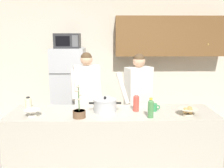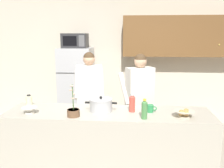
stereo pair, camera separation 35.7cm
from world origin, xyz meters
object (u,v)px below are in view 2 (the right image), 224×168
at_px(bottle_near_edge, 29,100).
at_px(potted_orchid, 73,111).
at_px(bread_bowl, 184,113).
at_px(person_by_sink, 139,94).
at_px(microwave, 75,41).
at_px(empty_bowl, 29,110).
at_px(cooking_pot, 101,105).
at_px(bottle_far_corner, 132,103).
at_px(coffee_mug, 150,108).
at_px(refrigerator, 77,88).
at_px(person_near_pot, 90,90).
at_px(bottle_mid_counter, 144,109).

distance_m(bottle_near_edge, potted_orchid, 0.85).
bearing_deg(bread_bowl, person_by_sink, 120.85).
distance_m(microwave, empty_bowl, 2.13).
relative_size(cooking_pot, bottle_far_corner, 1.75).
height_order(person_by_sink, coffee_mug, person_by_sink).
bearing_deg(refrigerator, microwave, -89.93).
height_order(refrigerator, person_near_pot, refrigerator).
bearing_deg(bottle_mid_counter, potted_orchid, 179.24).
bearing_deg(person_by_sink, bread_bowl, -59.15).
bearing_deg(cooking_pot, bottle_mid_counter, -24.08).
height_order(cooking_pot, bottle_near_edge, cooking_pot).
xyz_separation_m(refrigerator, empty_bowl, (-0.13, -2.00, 0.16)).
height_order(cooking_pot, bottle_mid_counter, bottle_mid_counter).
bearing_deg(coffee_mug, bread_bowl, -24.21).
height_order(coffee_mug, empty_bowl, coffee_mug).
bearing_deg(coffee_mug, microwave, 127.38).
relative_size(refrigerator, bottle_mid_counter, 6.86).
distance_m(bottle_mid_counter, potted_orchid, 0.84).
bearing_deg(microwave, person_near_pot, -64.58).
bearing_deg(person_near_pot, bread_bowl, -38.39).
bearing_deg(microwave, bread_bowl, -48.22).
distance_m(person_near_pot, potted_orchid, 1.11).
height_order(bottle_mid_counter, bottle_far_corner, bottle_mid_counter).
bearing_deg(bottle_mid_counter, empty_bowl, 177.39).
xyz_separation_m(refrigerator, person_by_sink, (1.24, -1.13, 0.18)).
relative_size(person_near_pot, bottle_near_edge, 11.38).
height_order(person_near_pot, coffee_mug, person_near_pot).
bearing_deg(bread_bowl, bottle_far_corner, 165.03).
distance_m(bread_bowl, bottle_far_corner, 0.64).
xyz_separation_m(cooking_pot, bread_bowl, (1.01, -0.15, -0.03)).
height_order(person_near_pot, person_by_sink, person_near_pot).
distance_m(bottle_mid_counter, bottle_far_corner, 0.29).
bearing_deg(refrigerator, bread_bowl, -48.54).
relative_size(microwave, coffee_mug, 3.66).
relative_size(bottle_near_edge, bottle_far_corner, 0.61).
bearing_deg(bread_bowl, bottle_mid_counter, -169.73).
distance_m(refrigerator, empty_bowl, 2.01).
distance_m(empty_bowl, bottle_mid_counter, 1.41).
bearing_deg(potted_orchid, person_by_sink, 48.93).
height_order(person_by_sink, cooking_pot, person_by_sink).
bearing_deg(microwave, potted_orchid, -77.82).
xyz_separation_m(refrigerator, coffee_mug, (1.36, -1.80, 0.16)).
bearing_deg(bottle_far_corner, coffee_mug, 2.30).
xyz_separation_m(person_near_pot, bottle_near_edge, (-0.73, -0.67, -0.01)).
height_order(person_near_pot, bottle_far_corner, person_near_pot).
bearing_deg(person_by_sink, bottle_far_corner, -98.91).
xyz_separation_m(person_by_sink, bread_bowl, (0.51, -0.85, -0.02)).
distance_m(coffee_mug, bottle_far_corner, 0.24).
xyz_separation_m(person_near_pot, coffee_mug, (0.93, -0.87, -0.03)).
bearing_deg(microwave, refrigerator, 90.07).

